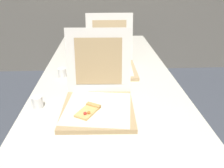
% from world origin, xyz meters
% --- Properties ---
extents(table, '(0.89, 2.39, 0.74)m').
position_xyz_m(table, '(0.00, 0.66, 0.69)').
color(table, silver).
rests_on(table, ground).
extents(pizza_box_front, '(0.36, 0.42, 0.37)m').
position_xyz_m(pizza_box_front, '(-0.06, 0.33, 0.79)').
color(pizza_box_front, tan).
rests_on(pizza_box_front, table).
extents(pizza_box_middle, '(0.35, 0.41, 0.37)m').
position_xyz_m(pizza_box_middle, '(0.03, 0.85, 0.79)').
color(pizza_box_middle, tan).
rests_on(pizza_box_middle, table).
extents(cup_white_mid, '(0.05, 0.05, 0.06)m').
position_xyz_m(cup_white_mid, '(-0.30, 0.73, 0.77)').
color(cup_white_mid, white).
rests_on(cup_white_mid, table).
extents(cup_white_near_left, '(0.05, 0.05, 0.06)m').
position_xyz_m(cup_white_near_left, '(-0.37, 0.35, 0.77)').
color(cup_white_near_left, white).
rests_on(cup_white_near_left, table).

